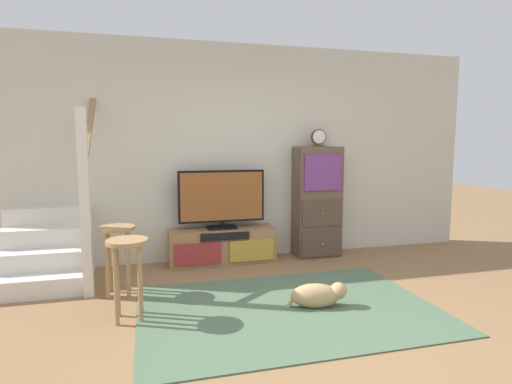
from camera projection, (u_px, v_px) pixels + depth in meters
The scene contains 11 objects.
ground_plane at pixel (315, 340), 3.08m from camera, with size 20.00×20.00×0.00m, color olive.
back_wall at pixel (241, 153), 5.28m from camera, with size 6.40×0.12×2.70m, color beige.
area_rug at pixel (288, 309), 3.66m from camera, with size 2.60×1.80×0.01m, color #4C664C.
media_console at pixel (223, 246), 5.08m from camera, with size 1.30×0.38×0.42m.
television at pixel (222, 198), 5.04m from camera, with size 1.06×0.22×0.72m.
side_cabinet at pixel (317, 202), 5.35m from camera, with size 0.58×0.38×1.43m.
desk_clock at pixel (318, 138), 5.24m from camera, with size 0.20×0.08×0.22m.
staircase at pixel (51, 243), 4.58m from camera, with size 1.00×1.36×2.20m.
bar_stool_near at pixel (128, 260), 3.39m from camera, with size 0.34×0.34×0.68m.
bar_stool_far at pixel (117, 244), 3.97m from camera, with size 0.34×0.34×0.67m.
dog at pixel (318, 295), 3.69m from camera, with size 0.54×0.29×0.23m.
Camera 1 is at (-1.18, -2.72, 1.46)m, focal length 28.90 mm.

